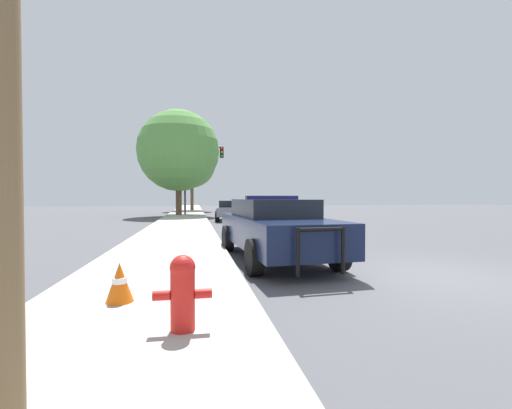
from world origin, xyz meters
The scene contains 10 objects.
ground_plane centered at (0.00, 0.00, 0.00)m, with size 110.00×110.00×0.00m, color #4F4F54.
sidewalk_left centered at (-5.10, 0.00, 0.07)m, with size 3.00×110.00×0.13m.
police_car centered at (-2.52, 2.30, 0.79)m, with size 2.28×5.15×1.54m.
fire_hydrant centered at (-4.55, -2.16, 0.54)m, with size 0.60×0.26×0.78m.
traffic_light centered at (-3.99, 22.60, 4.07)m, with size 3.22×0.35×5.68m.
car_background_oncoming centered at (1.67, 21.24, 0.79)m, with size 2.15×4.10×1.51m.
car_background_midblock centered at (-2.08, 16.06, 0.70)m, with size 2.29×4.06×1.29m.
tree_sidewalk_mid centered at (-5.62, 21.55, 5.11)m, with size 6.30×6.30×8.14m.
tree_sidewalk_far centered at (-4.67, 31.01, 4.96)m, with size 4.89×4.89×7.29m.
traffic_cone centered at (-5.40, -1.04, 0.39)m, with size 0.35×0.35×0.52m.
Camera 1 is at (-4.43, -5.75, 1.51)m, focal length 24.00 mm.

